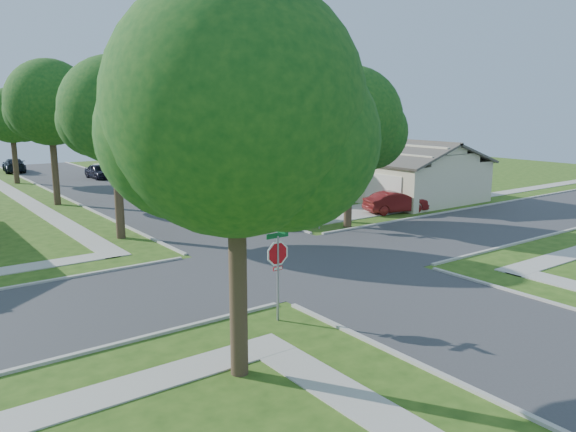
% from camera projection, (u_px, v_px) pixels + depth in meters
% --- Properties ---
extents(ground, '(100.00, 100.00, 0.00)m').
position_uv_depth(ground, '(304.00, 262.00, 23.92)').
color(ground, '#294914').
rests_on(ground, ground).
extents(road_ns, '(7.00, 100.00, 0.02)m').
position_uv_depth(road_ns, '(304.00, 262.00, 23.91)').
color(road_ns, '#333335').
rests_on(road_ns, ground).
extents(sidewalk_ne, '(1.20, 40.00, 0.04)m').
position_uv_depth(sidewalk_ne, '(174.00, 183.00, 48.01)').
color(sidewalk_ne, '#9E9B91').
rests_on(sidewalk_ne, ground).
extents(sidewalk_nw, '(1.20, 40.00, 0.04)m').
position_uv_depth(sidewalk_nw, '(19.00, 197.00, 40.92)').
color(sidewalk_nw, '#9E9B91').
rests_on(sidewalk_nw, ground).
extents(driveway, '(8.80, 3.60, 0.05)m').
position_uv_depth(driveway, '(335.00, 215.00, 34.11)').
color(driveway, '#9E9B91').
rests_on(driveway, ground).
extents(stop_sign_sw, '(1.05, 0.80, 2.98)m').
position_uv_depth(stop_sign_sw, '(278.00, 257.00, 17.08)').
color(stop_sign_sw, gray).
rests_on(stop_sign_sw, ground).
extents(stop_sign_ne, '(1.05, 0.80, 2.98)m').
position_uv_depth(stop_sign_ne, '(320.00, 192.00, 29.97)').
color(stop_sign_ne, gray).
rests_on(stop_sign_ne, ground).
extents(tree_e_near, '(4.97, 4.80, 8.28)m').
position_uv_depth(tree_e_near, '(274.00, 122.00, 32.70)').
color(tree_e_near, '#38281C').
rests_on(tree_e_near, ground).
extents(tree_e_mid, '(5.59, 5.40, 9.21)m').
position_uv_depth(tree_e_mid, '(183.00, 110.00, 42.07)').
color(tree_e_mid, '#38281C').
rests_on(tree_e_mid, ground).
extents(tree_e_far, '(5.17, 5.00, 8.72)m').
position_uv_depth(tree_e_far, '(121.00, 112.00, 52.40)').
color(tree_e_far, '#38281C').
rests_on(tree_e_far, ground).
extents(tree_w_near, '(5.38, 5.20, 8.97)m').
position_uv_depth(tree_w_near, '(115.00, 115.00, 27.15)').
color(tree_w_near, '#38281C').
rests_on(tree_w_near, ground).
extents(tree_w_mid, '(5.80, 5.60, 9.56)m').
position_uv_depth(tree_w_mid, '(51.00, 107.00, 36.56)').
color(tree_w_mid, '#38281C').
rests_on(tree_w_mid, ground).
extents(tree_w_far, '(4.76, 4.60, 8.04)m').
position_uv_depth(tree_w_far, '(12.00, 118.00, 47.02)').
color(tree_w_far, '#38281C').
rests_on(tree_w_far, ground).
extents(tree_sw_corner, '(6.21, 6.00, 9.55)m').
position_uv_depth(tree_sw_corner, '(237.00, 119.00, 12.85)').
color(tree_sw_corner, '#38281C').
rests_on(tree_sw_corner, ground).
extents(tree_ne_corner, '(5.80, 5.60, 8.66)m').
position_uv_depth(tree_ne_corner, '(350.00, 124.00, 29.85)').
color(tree_ne_corner, '#38281C').
rests_on(tree_ne_corner, ground).
extents(house_ne_near, '(8.42, 13.60, 4.23)m').
position_uv_depth(house_ne_near, '(383.00, 175.00, 41.60)').
color(house_ne_near, beige).
rests_on(house_ne_near, ground).
extents(house_ne_far, '(8.42, 13.60, 4.23)m').
position_uv_depth(house_ne_far, '(252.00, 157.00, 55.83)').
color(house_ne_far, beige).
rests_on(house_ne_far, ground).
extents(car_driveway, '(4.24, 2.41, 1.32)m').
position_uv_depth(car_driveway, '(396.00, 202.00, 34.81)').
color(car_driveway, maroon).
rests_on(car_driveway, ground).
extents(car_curb_east, '(1.73, 3.92, 1.31)m').
position_uv_depth(car_curb_east, '(99.00, 171.00, 51.07)').
color(car_curb_east, black).
rests_on(car_curb_east, ground).
extents(car_curb_west, '(2.35, 4.86, 1.36)m').
position_uv_depth(car_curb_west, '(14.00, 165.00, 55.97)').
color(car_curb_west, black).
rests_on(car_curb_west, ground).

